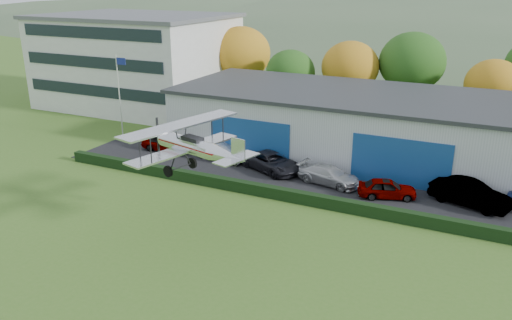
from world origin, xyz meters
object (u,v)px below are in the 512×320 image
at_px(office_block, 138,60).
at_px(biplane, 194,145).
at_px(car_0, 166,142).
at_px(car_2, 271,162).
at_px(car_4, 387,188).
at_px(car_1, 222,152).
at_px(car_3, 329,175).
at_px(hangar, 416,130).
at_px(car_5, 470,194).
at_px(flagpole, 120,90).

height_order(office_block, biplane, office_block).
bearing_deg(car_0, car_2, -93.95).
xyz_separation_m(office_block, biplane, (23.65, -25.30, 0.17)).
distance_m(car_0, car_4, 19.54).
distance_m(office_block, car_4, 36.46).
relative_size(car_1, biplane, 0.52).
relative_size(car_3, biplane, 0.58).
xyz_separation_m(car_2, car_4, (9.22, -1.34, -0.06)).
height_order(car_0, car_1, car_0).
relative_size(hangar, biplane, 5.04).
bearing_deg(car_5, car_1, 105.66).
distance_m(office_block, flagpole, 15.33).
bearing_deg(hangar, car_3, -120.83).
bearing_deg(car_1, car_0, 97.19).
bearing_deg(office_block, car_2, -31.07).
xyz_separation_m(car_0, car_5, (24.62, -0.84, 0.09)).
height_order(car_0, car_2, car_0).
distance_m(flagpole, car_0, 6.53).
distance_m(flagpole, car_4, 25.05).
distance_m(car_2, car_4, 9.32).
distance_m(car_0, car_3, 15.14).
height_order(car_2, biplane, biplane).
bearing_deg(flagpole, car_2, -4.28).
relative_size(car_2, biplane, 0.65).
xyz_separation_m(flagpole, car_5, (29.75, -1.45, -3.90)).
bearing_deg(car_2, car_5, -66.49).
bearing_deg(car_4, car_2, 62.62).
distance_m(car_0, car_1, 5.54).
relative_size(car_3, car_4, 1.20).
height_order(car_1, car_5, car_5).
distance_m(office_block, car_0, 19.50).
relative_size(office_block, car_0, 4.67).
distance_m(car_2, car_5, 14.39).
height_order(hangar, office_block, office_block).
bearing_deg(office_block, car_0, -45.76).
height_order(car_3, car_4, car_3).
distance_m(car_0, car_2, 10.24).
bearing_deg(office_block, flagpole, -58.03).
distance_m(flagpole, car_1, 11.44).
height_order(hangar, car_1, hangar).
relative_size(car_0, car_2, 0.85).
xyz_separation_m(car_3, car_4, (4.36, -0.67, -0.01)).
relative_size(hangar, car_3, 8.68).
xyz_separation_m(car_0, car_4, (19.45, -1.88, -0.09)).
bearing_deg(car_3, car_4, -87.60).
relative_size(hangar, car_1, 9.60).
relative_size(hangar, car_0, 9.20).
height_order(flagpole, car_1, flagpole).
distance_m(office_block, biplane, 34.63).
xyz_separation_m(office_block, car_0, (13.25, -13.61, -4.41)).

